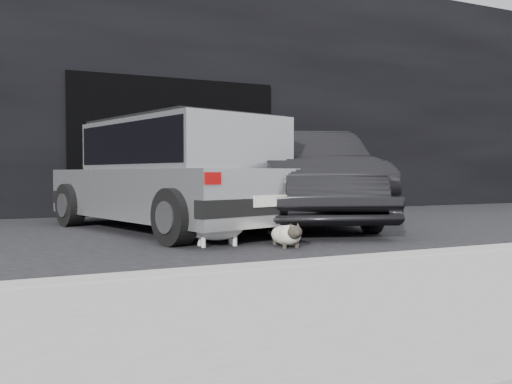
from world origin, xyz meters
name	(u,v)px	position (x,y,z in m)	size (l,w,h in m)	color
ground	(188,239)	(0.00, 0.00, 0.00)	(80.00, 80.00, 0.00)	black
building_facade	(151,97)	(1.00, 6.00, 2.50)	(34.00, 4.00, 5.00)	black
garage_opening	(176,146)	(1.00, 3.99, 1.30)	(4.00, 0.10, 2.60)	black
curb	(400,261)	(1.00, -2.60, 0.06)	(18.00, 0.25, 0.12)	gray
silver_hatchback	(177,170)	(0.17, 1.05, 0.83)	(2.91, 4.46, 1.52)	#A4A6A9
second_car	(303,178)	(2.13, 1.01, 0.72)	(1.51, 4.34, 1.43)	black
cat_siamese	(287,235)	(0.76, -1.07, 0.13)	(0.35, 0.81, 0.28)	beige
cat_white	(221,227)	(0.16, -0.68, 0.20)	(0.89, 0.33, 0.41)	white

